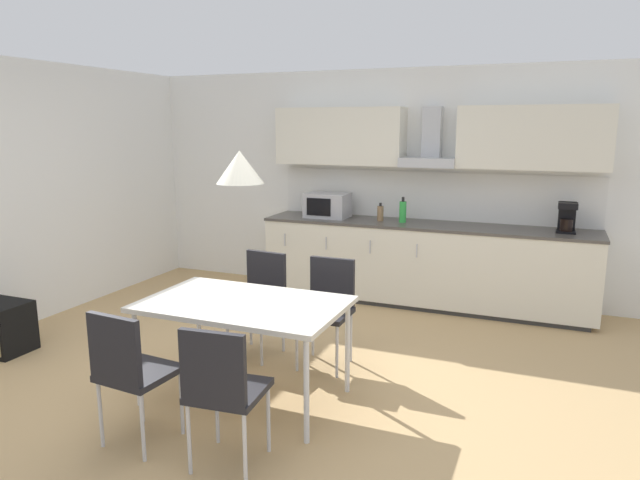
{
  "coord_description": "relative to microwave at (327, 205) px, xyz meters",
  "views": [
    {
      "loc": [
        2.0,
        -3.49,
        1.94
      ],
      "look_at": [
        0.25,
        0.81,
        1.0
      ],
      "focal_mm": 32.0,
      "sensor_mm": 36.0,
      "label": 1
    }
  ],
  "objects": [
    {
      "name": "ground_plane",
      "position": [
        0.37,
        -2.54,
        -1.05
      ],
      "size": [
        8.12,
        8.6,
        0.02
      ],
      "primitive_type": "cube",
      "color": "tan"
    },
    {
      "name": "wall_back",
      "position": [
        0.37,
        0.37,
        0.24
      ],
      "size": [
        6.5,
        0.1,
        2.56
      ],
      "primitive_type": "cube",
      "color": "white",
      "rests_on": "ground_plane"
    },
    {
      "name": "kitchen_counter",
      "position": [
        1.12,
        0.0,
        -0.59
      ],
      "size": [
        3.55,
        0.67,
        0.9
      ],
      "color": "#333333",
      "rests_on": "ground_plane"
    },
    {
      "name": "backsplash_tile",
      "position": [
        1.12,
        0.31,
        0.13
      ],
      "size": [
        3.53,
        0.02,
        0.53
      ],
      "primitive_type": "cube",
      "color": "silver",
      "rests_on": "kitchen_counter"
    },
    {
      "name": "upper_wall_cabinets",
      "position": [
        1.12,
        0.15,
        0.77
      ],
      "size": [
        3.53,
        0.4,
        0.64
      ],
      "color": "silver"
    },
    {
      "name": "microwave",
      "position": [
        0.0,
        0.0,
        0.0
      ],
      "size": [
        0.48,
        0.35,
        0.28
      ],
      "color": "#ADADB2",
      "rests_on": "kitchen_counter"
    },
    {
      "name": "coffee_maker",
      "position": [
        2.53,
        0.03,
        0.01
      ],
      "size": [
        0.18,
        0.19,
        0.3
      ],
      "color": "black",
      "rests_on": "kitchen_counter"
    },
    {
      "name": "bottle_green",
      "position": [
        0.89,
        -0.01,
        -0.02
      ],
      "size": [
        0.08,
        0.08,
        0.28
      ],
      "color": "green",
      "rests_on": "kitchen_counter"
    },
    {
      "name": "bottle_brown",
      "position": [
        0.63,
        -0.01,
        -0.05
      ],
      "size": [
        0.07,
        0.07,
        0.2
      ],
      "color": "brown",
      "rests_on": "kitchen_counter"
    },
    {
      "name": "dining_table",
      "position": [
        0.43,
        -2.7,
        -0.35
      ],
      "size": [
        1.4,
        0.87,
        0.73
      ],
      "color": "silver",
      "rests_on": "ground_plane"
    },
    {
      "name": "chair_near_right",
      "position": [
        0.76,
        -3.52,
        -0.5
      ],
      "size": [
        0.44,
        0.44,
        0.87
      ],
      "color": "black",
      "rests_on": "ground_plane"
    },
    {
      "name": "chair_far_left",
      "position": [
        0.13,
        -1.89,
        -0.5
      ],
      "size": [
        0.44,
        0.44,
        0.87
      ],
      "color": "black",
      "rests_on": "ground_plane"
    },
    {
      "name": "chair_near_left",
      "position": [
        0.11,
        -3.52,
        -0.5
      ],
      "size": [
        0.43,
        0.43,
        0.87
      ],
      "color": "black",
      "rests_on": "ground_plane"
    },
    {
      "name": "chair_far_right",
      "position": [
        0.75,
        -1.89,
        -0.5
      ],
      "size": [
        0.41,
        0.41,
        0.87
      ],
      "color": "black",
      "rests_on": "ground_plane"
    },
    {
      "name": "pendant_lamp",
      "position": [
        0.43,
        -2.7,
        0.63
      ],
      "size": [
        0.32,
        0.32,
        0.22
      ],
      "primitive_type": "cone",
      "color": "silver"
    }
  ]
}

